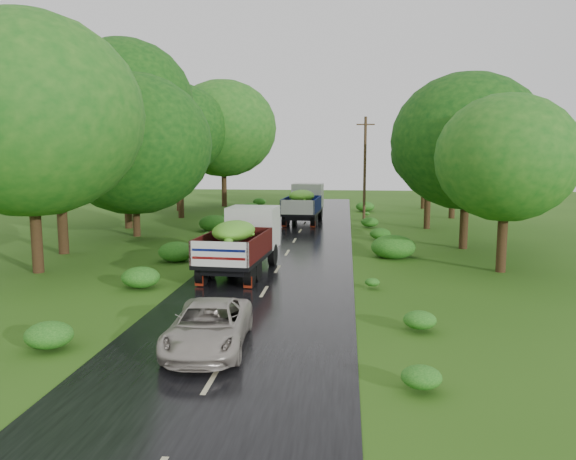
# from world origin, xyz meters

# --- Properties ---
(ground) EXTENTS (120.00, 120.00, 0.00)m
(ground) POSITION_xyz_m (0.00, 0.00, 0.00)
(ground) COLOR #254E10
(ground) RESTS_ON ground
(road) EXTENTS (6.50, 80.00, 0.02)m
(road) POSITION_xyz_m (0.00, 5.00, 0.01)
(road) COLOR black
(road) RESTS_ON ground
(road_lines) EXTENTS (0.12, 69.60, 0.00)m
(road_lines) POSITION_xyz_m (0.00, 6.00, 0.02)
(road_lines) COLOR #BFB78C
(road_lines) RESTS_ON road
(truck_near) EXTENTS (2.63, 6.34, 2.60)m
(truck_near) POSITION_xyz_m (-1.38, 7.25, 1.47)
(truck_near) COLOR black
(truck_near) RESTS_ON ground
(truck_far) EXTENTS (2.64, 6.56, 2.71)m
(truck_far) POSITION_xyz_m (-0.08, 24.45, 1.53)
(truck_far) COLOR black
(truck_far) RESTS_ON ground
(car) EXTENTS (2.21, 4.29, 1.16)m
(car) POSITION_xyz_m (-0.55, -2.00, 0.60)
(car) COLOR #A79E94
(car) RESTS_ON road
(utility_pole) EXTENTS (1.34, 0.22, 7.62)m
(utility_pole) POSITION_xyz_m (4.25, 26.37, 3.92)
(utility_pole) COLOR #382616
(utility_pole) RESTS_ON ground
(trees_left) EXTENTS (7.41, 33.96, 10.19)m
(trees_left) POSITION_xyz_m (-10.22, 21.26, 6.86)
(trees_left) COLOR black
(trees_left) RESTS_ON ground
(trees_right) EXTENTS (6.03, 30.43, 8.15)m
(trees_right) POSITION_xyz_m (9.52, 20.12, 5.51)
(trees_right) COLOR black
(trees_right) RESTS_ON ground
(shrubs) EXTENTS (11.90, 44.00, 0.70)m
(shrubs) POSITION_xyz_m (0.00, 14.00, 0.35)
(shrubs) COLOR #145815
(shrubs) RESTS_ON ground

